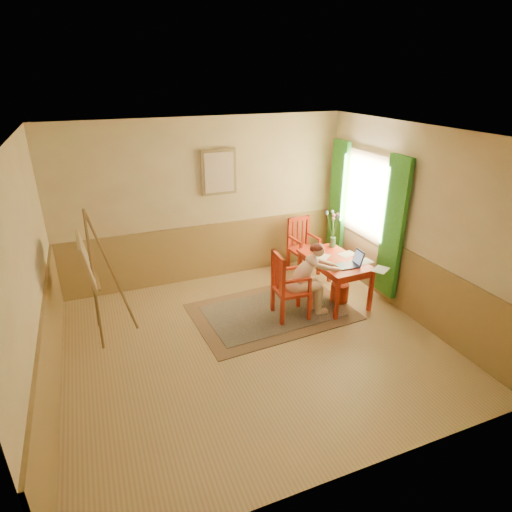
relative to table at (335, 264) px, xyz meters
name	(u,v)px	position (x,y,z in m)	size (l,w,h in m)	color
room	(254,250)	(-1.65, -0.68, 0.77)	(5.04, 4.54, 2.84)	tan
wainscot	(234,286)	(-1.65, 0.12, -0.13)	(5.00, 4.50, 1.00)	olive
window	(364,208)	(0.77, 0.42, 0.71)	(0.12, 2.01, 2.20)	white
wall_portrait	(219,172)	(-1.40, 1.53, 1.27)	(0.60, 0.05, 0.76)	olive
rug	(272,312)	(-1.08, -0.02, -0.62)	(2.49, 1.74, 0.02)	#8C7251
table	(335,264)	(0.00, 0.00, 0.00)	(0.78, 1.23, 0.72)	red
chair_left	(288,286)	(-0.93, -0.22, -0.11)	(0.51, 0.49, 1.05)	red
chair_back	(302,246)	(0.02, 1.13, -0.12)	(0.49, 0.50, 1.02)	red
figure	(307,277)	(-0.62, -0.25, 0.01)	(0.87, 0.39, 1.16)	beige
laptop	(351,263)	(0.08, -0.31, 0.14)	(0.40, 0.25, 0.24)	#1E2338
papers	(353,260)	(0.23, -0.16, 0.09)	(0.91, 1.06, 0.00)	white
vase	(333,230)	(0.22, 0.47, 0.38)	(0.23, 0.33, 0.63)	#3F724C
wastebasket	(340,293)	(0.07, -0.11, -0.48)	(0.29, 0.29, 0.31)	#C23B1D
easel	(90,265)	(-3.58, 0.28, 0.48)	(0.64, 0.84, 1.88)	brown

